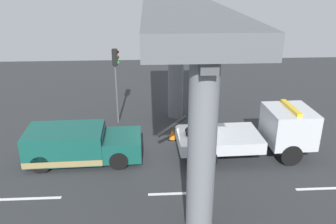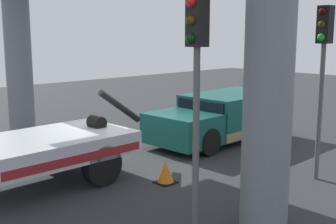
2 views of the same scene
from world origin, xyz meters
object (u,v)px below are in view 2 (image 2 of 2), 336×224
(towed_van_green, at_px, (222,118))
(traffic_light_far, at_px, (196,63))
(traffic_light_near, at_px, (323,55))
(traffic_cone_orange, at_px, (165,173))

(towed_van_green, relative_size, traffic_light_far, 1.21)
(towed_van_green, xyz_separation_m, traffic_light_near, (1.49, 4.34, 2.37))
(towed_van_green, bearing_deg, traffic_cone_orange, 23.38)
(traffic_light_near, relative_size, traffic_cone_orange, 7.68)
(traffic_light_far, height_order, traffic_cone_orange, traffic_light_far)
(traffic_light_near, distance_m, traffic_cone_orange, 4.81)
(towed_van_green, relative_size, traffic_cone_orange, 9.34)
(traffic_light_near, distance_m, traffic_light_far, 4.50)
(towed_van_green, bearing_deg, traffic_light_near, 71.02)
(traffic_light_near, bearing_deg, towed_van_green, -108.98)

